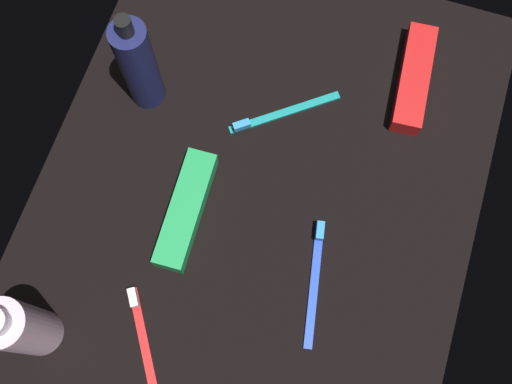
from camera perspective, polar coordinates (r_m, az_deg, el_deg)
The scene contains 8 objects.
ground_plane at distance 91.20cm, azimuth 0.00°, elevation -0.68°, with size 84.00×64.00×1.20cm, color black.
lotion_bottle at distance 90.50cm, azimuth -10.88°, elevation 11.52°, with size 5.24×5.24×20.34cm.
bodywash_bottle at distance 84.61cm, azimuth -20.98°, elevation -11.73°, with size 6.14×6.14×17.12cm.
toothbrush_blue at distance 87.76cm, azimuth 5.52°, elevation -7.75°, with size 17.92×4.47×2.10cm.
toothbrush_teal at distance 94.80cm, azimuth 2.33°, elevation 7.19°, with size 11.91×15.01×2.10cm.
toothbrush_red at distance 87.65cm, azimuth -10.39°, elevation -13.70°, with size 15.76×10.80×2.10cm.
toothpaste_box_red at distance 99.39cm, azimuth 14.45°, elevation 10.19°, with size 17.60×4.40×3.20cm, color red.
toothpaste_box_green at distance 89.03cm, azimuth -6.53°, elevation -1.67°, with size 17.60×4.40×3.20cm, color green.
Camera 1 is at (-24.96, -8.06, 86.74)cm, focal length 43.03 mm.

